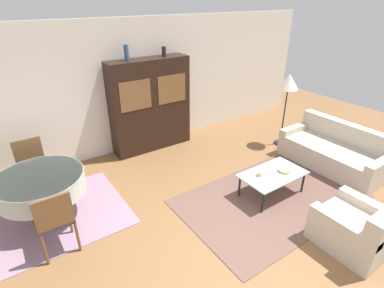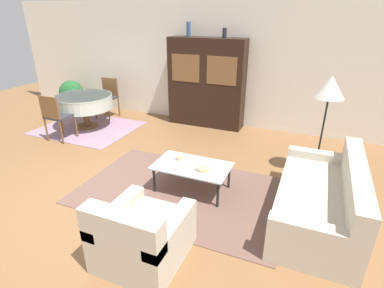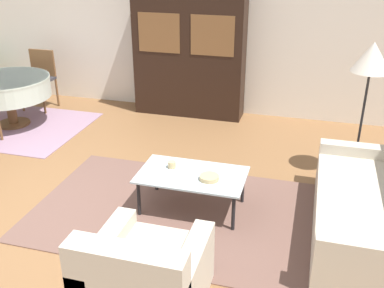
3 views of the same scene
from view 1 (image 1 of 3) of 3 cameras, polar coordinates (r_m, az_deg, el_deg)
ground_plane at (r=4.31m, az=8.84°, el=-19.19°), size 14.00×14.00×0.00m
wall_back at (r=6.36m, az=-13.16°, el=10.24°), size 10.00×0.06×2.70m
area_rug at (r=5.26m, az=14.64°, el=-10.07°), size 3.00×1.91×0.01m
dining_rug at (r=5.18m, az=-24.63°, el=-12.52°), size 2.08×1.70×0.01m
couch at (r=6.52m, az=25.50°, el=-1.40°), size 0.94×1.95×0.82m
armchair at (r=4.67m, az=29.10°, el=-13.92°), size 0.83×0.90×0.79m
coffee_table at (r=5.18m, az=15.14°, el=-5.77°), size 1.09×0.65×0.40m
display_cabinet at (r=6.43m, az=-7.90°, el=7.32°), size 1.71×0.44×1.94m
dining_table at (r=4.91m, az=-26.84°, el=-6.92°), size 1.24×1.24×0.74m
dining_chair_near at (r=4.23m, az=-24.75°, el=-12.75°), size 0.44×0.44×0.94m
dining_chair_far at (r=5.66m, az=-28.21°, el=-3.22°), size 0.44×0.44×0.94m
floor_lamp at (r=6.70m, az=17.91°, el=10.78°), size 0.43×0.43×1.60m
cup at (r=5.02m, az=12.74°, el=-5.59°), size 0.08×0.08×0.07m
bowl at (r=5.25m, az=17.17°, el=-4.84°), size 0.20×0.20×0.04m
vase_tall at (r=5.98m, az=-12.39°, el=16.63°), size 0.09×0.09×0.30m
vase_short at (r=6.34m, az=-5.37°, el=17.15°), size 0.09×0.09×0.19m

